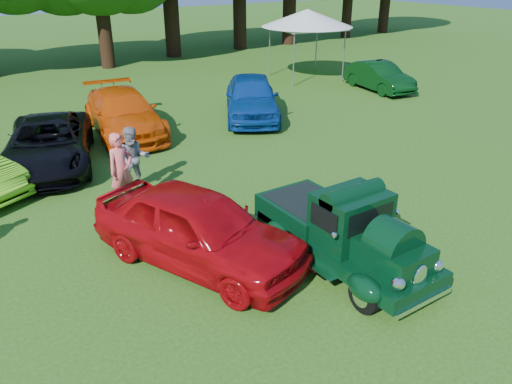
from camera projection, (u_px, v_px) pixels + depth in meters
ground at (308, 252)px, 10.69m from camera, size 120.00×120.00×0.00m
hero_pickup at (342, 232)px, 10.03m from camera, size 1.97×4.22×1.65m
red_convertible at (198, 228)px, 10.02m from camera, size 3.51×5.03×1.59m
back_car_black at (49, 143)px, 14.91m from camera, size 3.89×5.68×1.44m
back_car_orange at (124, 113)px, 17.73m from camera, size 2.79×5.50×1.53m
back_car_blue at (252, 97)px, 19.55m from camera, size 4.23×5.28×1.69m
back_car_green at (379, 76)px, 23.92m from camera, size 2.04×4.21×1.33m
spectator_pink at (121, 170)px, 12.36m from camera, size 0.81×0.65×1.92m
spectator_grey at (134, 159)px, 13.29m from camera, size 1.00×0.86×1.76m
canopy_tent at (307, 19)px, 25.36m from camera, size 5.47×5.47×3.50m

